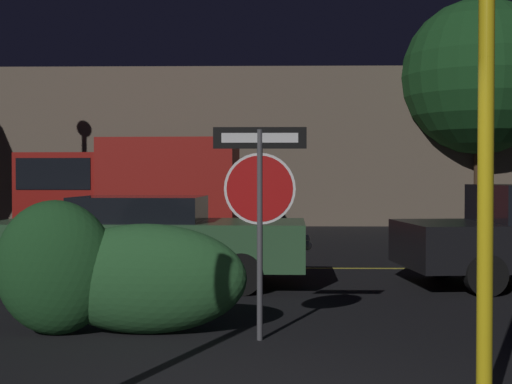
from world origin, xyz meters
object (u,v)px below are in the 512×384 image
hedge_bush_2 (146,279)px  tree_1 (479,77)px  passing_car_2 (149,239)px  hedge_bush_1 (55,267)px  stop_sign (260,188)px  delivery_truck (128,183)px  yellow_pole_right (485,186)px

hedge_bush_2 → tree_1: size_ratio=0.29×
tree_1 → passing_car_2: bearing=-124.4°
hedge_bush_1 → tree_1: bearing=60.6°
hedge_bush_1 → stop_sign: bearing=-5.4°
stop_sign → delivery_truck: delivery_truck is taller
stop_sign → passing_car_2: size_ratio=0.44×
hedge_bush_1 → delivery_truck: size_ratio=0.24×
hedge_bush_2 → delivery_truck: 12.85m
yellow_pole_right → delivery_truck: 16.11m
yellow_pole_right → passing_car_2: bearing=119.3°
passing_car_2 → tree_1: size_ratio=0.65×
hedge_bush_1 → passing_car_2: bearing=83.5°
yellow_pole_right → passing_car_2: (-3.38, 6.02, -0.90)m
passing_car_2 → tree_1: bearing=147.4°
yellow_pole_right → hedge_bush_1: 4.63m
stop_sign → passing_car_2: stop_sign is taller
delivery_truck → tree_1: (11.00, 3.83, 3.49)m
passing_car_2 → stop_sign: bearing=27.4°
hedge_bush_2 → yellow_pole_right: bearing=-42.5°
yellow_pole_right → hedge_bush_1: (-3.78, 2.52, -0.90)m
tree_1 → hedge_bush_2: bearing=-116.9°
hedge_bush_1 → yellow_pole_right: bearing=-33.7°
hedge_bush_1 → passing_car_2: size_ratio=0.29×
passing_car_2 → tree_1: (8.86, 12.94, 4.28)m
hedge_bush_2 → passing_car_2: 3.47m
passing_car_2 → delivery_truck: (-2.14, 9.11, 0.80)m
hedge_bush_2 → passing_car_2: bearing=99.2°
hedge_bush_2 → passing_car_2: passing_car_2 is taller
stop_sign → passing_car_2: (-1.78, 3.70, -0.85)m
hedge_bush_1 → hedge_bush_2: (0.95, 0.08, -0.13)m
hedge_bush_2 → delivery_truck: size_ratio=0.36×
hedge_bush_1 → hedge_bush_2: bearing=4.7°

